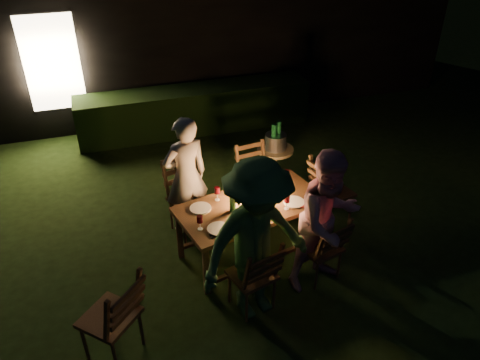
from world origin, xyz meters
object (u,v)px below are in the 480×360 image
object	(u,v)px
chair_near_left	(253,286)
side_table	(275,154)
chair_far_right	(256,190)
chair_spare	(114,330)
bottle_bucket_a	(274,140)
person_house_side	(186,176)
chair_far_left	(190,210)
bottle_table	(233,201)
dining_table	(251,209)
person_opp_left	(256,243)
ice_bucket	(276,142)
person_opp_right	(328,221)
chair_near_right	(320,258)
chair_end	(330,202)
lantern	(253,190)
bottle_bucket_b	(278,137)

from	to	relation	value
chair_near_left	side_table	xyz separation A→B (m)	(1.06, 2.06, 0.33)
chair_far_right	chair_near_left	bearing A→B (deg)	61.76
chair_spare	bottle_bucket_a	world-z (taller)	chair_spare
chair_far_right	person_house_side	distance (m)	1.12
chair_far_left	bottle_table	size ratio (longest dim) A/B	3.73
chair_far_right	dining_table	bearing A→B (deg)	59.16
person_opp_left	ice_bucket	size ratio (longest dim) A/B	6.09
person_opp_left	bottle_bucket_a	world-z (taller)	person_opp_left
chair_near_left	person_opp_right	world-z (taller)	person_opp_right
dining_table	chair_far_left	xyz separation A→B (m)	(-0.61, 0.66, -0.33)
chair_near_right	person_opp_right	bearing A→B (deg)	-93.14
chair_far_left	chair_end	world-z (taller)	chair_far_left
lantern	bottle_bucket_b	world-z (taller)	lantern
person_opp_right	bottle_table	distance (m)	1.08
side_table	bottle_bucket_a	size ratio (longest dim) A/B	2.19
chair_near_left	ice_bucket	bearing A→B (deg)	47.48
bottle_bucket_a	bottle_table	bearing A→B (deg)	-128.54
chair_near_left	lantern	bearing A→B (deg)	55.65
chair_end	bottle_bucket_a	xyz separation A→B (m)	(-0.47, 0.91, 0.55)
person_opp_right	lantern	bearing A→B (deg)	114.69
chair_near_left	person_house_side	world-z (taller)	person_house_side
chair_far_left	bottle_bucket_b	bearing A→B (deg)	-173.45
ice_bucket	bottle_bucket_b	size ratio (longest dim) A/B	0.94
chair_near_right	bottle_bucket_a	xyz separation A→B (m)	(0.13, 1.83, 0.58)
ice_bucket	chair_end	bearing A→B (deg)	-66.23
chair_near_left	bottle_bucket_b	distance (m)	2.44
chair_near_left	bottle_table	world-z (taller)	bottle_table
bottle_table	side_table	xyz separation A→B (m)	(1.03, 1.27, -0.23)
chair_spare	person_opp_right	distance (m)	2.40
chair_spare	bottle_bucket_a	distance (m)	3.32
chair_spare	side_table	bearing A→B (deg)	-3.24
lantern	chair_end	bearing A→B (deg)	9.91
bottle_table	side_table	world-z (taller)	bottle_table
chair_end	bottle_bucket_a	world-z (taller)	chair_end
person_opp_right	lantern	size ratio (longest dim) A/B	4.74
dining_table	chair_end	world-z (taller)	chair_end
chair_spare	person_opp_left	size ratio (longest dim) A/B	0.57
chair_near_right	person_house_side	bearing A→B (deg)	117.26
chair_end	bottle_table	xyz separation A→B (m)	(-1.44, -0.32, 0.54)
ice_bucket	lantern	bearing A→B (deg)	-122.84
chair_end	chair_near_left	bearing A→B (deg)	-66.01
person_opp_left	bottle_table	xyz separation A→B (m)	(0.02, 0.84, -0.06)
chair_far_left	chair_far_right	xyz separation A→B (m)	(0.98, 0.21, -0.02)
bottle_bucket_b	person_opp_right	bearing A→B (deg)	-96.33
person_opp_right	bottle_table	xyz separation A→B (m)	(-0.86, 0.65, 0.02)
chair_end	person_opp_right	size ratio (longest dim) A/B	0.62
dining_table	person_opp_left	distance (m)	0.97
chair_end	dining_table	bearing A→B (deg)	-90.66
side_table	chair_end	bearing A→B (deg)	-66.23
person_opp_left	bottle_bucket_b	xyz separation A→B (m)	(1.10, 2.15, -0.05)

